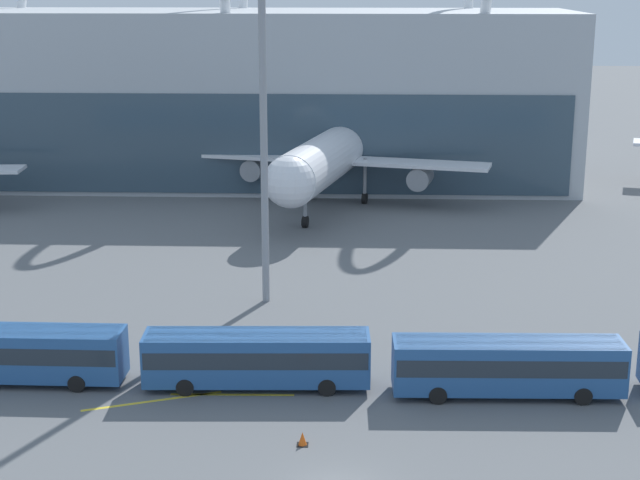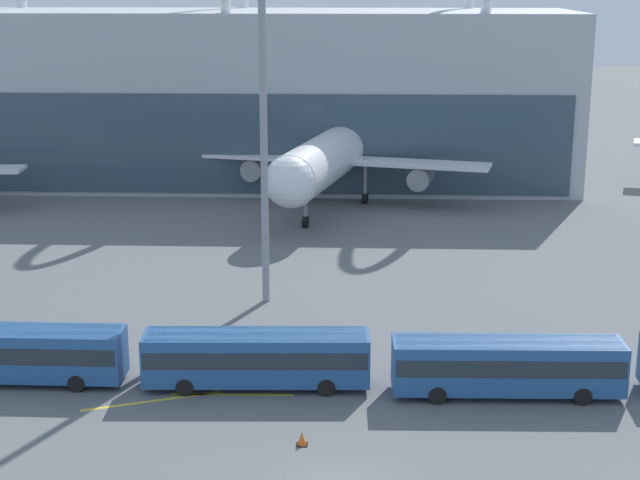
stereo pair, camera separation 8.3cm
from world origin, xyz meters
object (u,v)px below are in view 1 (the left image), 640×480
at_px(shuttle_bus_1, 13,351).
at_px(shuttle_bus_3, 508,364).
at_px(floodlight_mast, 262,53).
at_px(airliner_at_gate_far, 334,154).
at_px(shuttle_bus_2, 257,356).
at_px(traffic_cone_0, 302,439).

height_order(shuttle_bus_1, shuttle_bus_3, same).
relative_size(shuttle_bus_1, floodlight_mast, 0.46).
bearing_deg(floodlight_mast, airliner_at_gate_far, 82.63).
relative_size(shuttle_bus_1, shuttle_bus_2, 0.99).
xyz_separation_m(shuttle_bus_1, traffic_cone_0, (17.04, -7.25, -1.54)).
bearing_deg(airliner_at_gate_far, shuttle_bus_3, 26.45).
bearing_deg(traffic_cone_0, floodlight_mast, 99.86).
bearing_deg(shuttle_bus_2, floodlight_mast, 91.18).
distance_m(airliner_at_gate_far, floodlight_mast, 34.05).
relative_size(shuttle_bus_1, traffic_cone_0, 18.24).
distance_m(shuttle_bus_2, floodlight_mast, 21.94).
xyz_separation_m(shuttle_bus_1, shuttle_bus_2, (14.06, -0.17, 0.00)).
height_order(airliner_at_gate_far, traffic_cone_0, airliner_at_gate_far).
bearing_deg(shuttle_bus_3, traffic_cone_0, -150.93).
relative_size(floodlight_mast, traffic_cone_0, 39.55).
height_order(airliner_at_gate_far, shuttle_bus_3, airliner_at_gate_far).
height_order(floodlight_mast, traffic_cone_0, floodlight_mast).
height_order(shuttle_bus_2, shuttle_bus_3, same).
bearing_deg(floodlight_mast, shuttle_bus_1, -131.12).
xyz_separation_m(shuttle_bus_2, traffic_cone_0, (2.98, -7.08, -1.54)).
relative_size(airliner_at_gate_far, traffic_cone_0, 47.13).
xyz_separation_m(shuttle_bus_2, floodlight_mast, (-0.90, 15.24, 15.76)).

